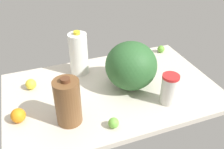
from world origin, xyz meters
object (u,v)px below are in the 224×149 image
object	(u,v)px
tumbler_cup	(169,89)
lime_far_back	(161,49)
milk_jug	(79,54)
chocolate_milk_jug	(68,102)
orange_near_front	(18,115)
lemon_loose	(31,84)
watermelon	(131,66)
lime_beside_bowl	(114,123)
lime_by_jug	(150,65)

from	to	relation	value
tumbler_cup	lime_far_back	world-z (taller)	tumbler_cup
milk_jug	tumbler_cup	xyz separation A→B (cm)	(36.66, -45.52, -4.61)
chocolate_milk_jug	orange_near_front	xyz separation A→B (cm)	(-23.28, 8.27, -8.18)
lime_far_back	chocolate_milk_jug	bearing A→B (deg)	-148.90
lime_far_back	lemon_loose	size ratio (longest dim) A/B	0.84
watermelon	chocolate_milk_jug	bearing A→B (deg)	-157.36
lime_far_back	lime_beside_bowl	xyz separation A→B (cm)	(-58.74, -58.12, 0.02)
chocolate_milk_jug	lemon_loose	size ratio (longest dim) A/B	4.11
watermelon	milk_jug	bearing A→B (deg)	134.09
milk_jug	lime_far_back	distance (cm)	62.73
lime_far_back	orange_near_front	bearing A→B (deg)	-159.14
watermelon	lime_by_jug	distance (cm)	26.16
milk_jug	lime_beside_bowl	world-z (taller)	milk_jug
orange_near_front	lemon_loose	bearing A→B (deg)	72.20
orange_near_front	lime_far_back	bearing A→B (deg)	20.86
lime_beside_bowl	lemon_loose	xyz separation A→B (cm)	(-33.54, 45.29, 0.47)
orange_near_front	watermelon	bearing A→B (deg)	7.46
tumbler_cup	milk_jug	bearing A→B (deg)	128.84
watermelon	lime_beside_bowl	distance (cm)	36.84
lime_beside_bowl	lime_by_jug	bearing A→B (deg)	45.42
tumbler_cup	orange_near_front	bearing A→B (deg)	170.58
lime_beside_bowl	lemon_loose	size ratio (longest dim) A/B	0.85
lime_beside_bowl	lime_by_jug	world-z (taller)	same
milk_jug	lime_beside_bowl	xyz separation A→B (cm)	(2.87, -52.85, -10.57)
milk_jug	watermelon	xyz separation A→B (cm)	(24.00, -24.77, 0.48)
milk_jug	orange_near_front	xyz separation A→B (cm)	(-38.83, -33.00, -9.57)
milk_jug	lemon_loose	xyz separation A→B (cm)	(-30.67, -7.56, -10.10)
lime_far_back	lime_beside_bowl	world-z (taller)	same
lime_by_jug	milk_jug	bearing A→B (deg)	165.23
chocolate_milk_jug	tumbler_cup	size ratio (longest dim) A/B	1.48
lemon_loose	watermelon	bearing A→B (deg)	-17.48
lime_far_back	orange_near_front	size ratio (longest dim) A/B	0.71
chocolate_milk_jug	lime_beside_bowl	size ratio (longest dim) A/B	4.86
watermelon	lime_beside_bowl	world-z (taller)	watermelon
milk_jug	lemon_loose	world-z (taller)	milk_jug
lime_far_back	lemon_loose	bearing A→B (deg)	-172.08
milk_jug	chocolate_milk_jug	size ratio (longest dim) A/B	1.11
watermelon	chocolate_milk_jug	xyz separation A→B (cm)	(-39.55, -16.50, -1.87)
lemon_loose	lime_by_jug	size ratio (longest dim) A/B	1.20
milk_jug	lime_far_back	world-z (taller)	milk_jug
milk_jug	lemon_loose	distance (cm)	33.16
lime_beside_bowl	lemon_loose	bearing A→B (deg)	126.52
lemon_loose	chocolate_milk_jug	bearing A→B (deg)	-65.85
lime_far_back	tumbler_cup	bearing A→B (deg)	-116.16
orange_near_front	milk_jug	bearing A→B (deg)	40.36
watermelon	tumbler_cup	bearing A→B (deg)	-58.61
lemon_loose	lime_by_jug	bearing A→B (deg)	-3.04
watermelon	lemon_loose	bearing A→B (deg)	162.52
watermelon	lime_far_back	xyz separation A→B (cm)	(37.60, 30.05, -11.08)
chocolate_milk_jug	tumbler_cup	bearing A→B (deg)	-4.65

